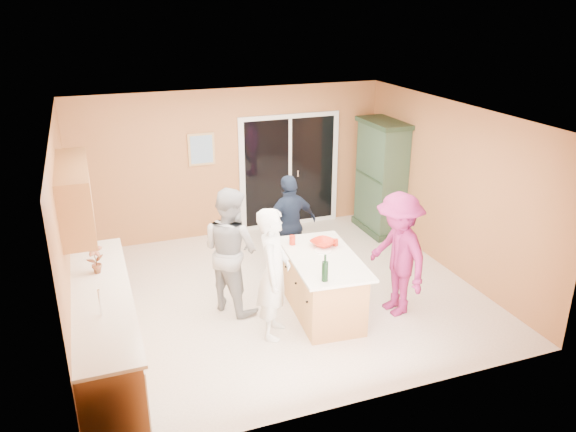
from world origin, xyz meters
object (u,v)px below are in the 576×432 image
object	(u,v)px
woman_white	(274,274)
woman_navy	(290,225)
kitchen_island	(323,287)
green_hutch	(381,179)
woman_grey	(231,250)
woman_magenta	(398,254)

from	to	relation	value
woman_white	woman_navy	xyz separation A→B (m)	(0.79, 1.55, -0.06)
kitchen_island	woman_white	xyz separation A→B (m)	(-0.77, -0.25, 0.46)
kitchen_island	woman_navy	xyz separation A→B (m)	(0.01, 1.30, 0.39)
woman_white	woman_navy	world-z (taller)	woman_white
green_hutch	woman_grey	size ratio (longest dim) A/B	1.18
woman_grey	woman_magenta	world-z (taller)	woman_grey
woman_navy	woman_white	bearing A→B (deg)	49.67
woman_white	woman_grey	size ratio (longest dim) A/B	0.98
green_hutch	woman_magenta	xyz separation A→B (m)	(-1.19, -2.63, -0.15)
woman_white	woman_magenta	size ratio (longest dim) A/B	1.00
kitchen_island	woman_grey	bearing A→B (deg)	157.14
woman_white	woman_magenta	bearing A→B (deg)	-62.08
kitchen_island	woman_magenta	size ratio (longest dim) A/B	0.98
woman_magenta	green_hutch	bearing A→B (deg)	151.57
green_hutch	woman_white	xyz separation A→B (m)	(-2.91, -2.59, -0.14)
woman_white	woman_navy	distance (m)	1.74
kitchen_island	woman_navy	size ratio (longest dim) A/B	1.06
woman_grey	green_hutch	bearing A→B (deg)	-92.91
woman_grey	woman_navy	xyz separation A→B (m)	(1.11, 0.72, -0.08)
kitchen_island	woman_grey	world-z (taller)	woman_grey
kitchen_island	woman_navy	world-z (taller)	woman_navy
kitchen_island	woman_grey	xyz separation A→B (m)	(-1.10, 0.58, 0.47)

